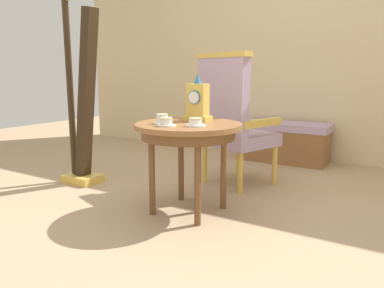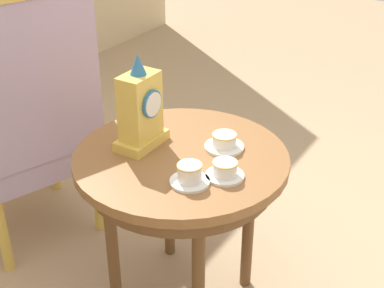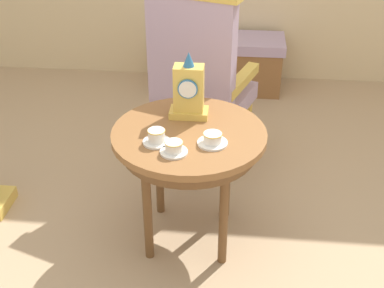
% 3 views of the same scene
% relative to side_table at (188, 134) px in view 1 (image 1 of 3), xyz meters
% --- Properties ---
extents(ground_plane, '(10.00, 10.00, 0.00)m').
position_rel_side_table_xyz_m(ground_plane, '(-0.01, -0.07, -0.56)').
color(ground_plane, tan).
extents(wall_back, '(6.00, 0.10, 2.80)m').
position_rel_side_table_xyz_m(wall_back, '(-0.01, 2.18, 0.84)').
color(wall_back, beige).
rests_on(wall_back, ground).
extents(side_table, '(0.74, 0.74, 0.64)m').
position_rel_side_table_xyz_m(side_table, '(0.00, 0.00, 0.00)').
color(side_table, brown).
rests_on(side_table, ground).
extents(teacup_left, '(0.13, 0.13, 0.07)m').
position_rel_side_table_xyz_m(teacup_left, '(-0.14, -0.12, 0.10)').
color(teacup_left, white).
rests_on(teacup_left, side_table).
extents(teacup_right, '(0.12, 0.12, 0.06)m').
position_rel_side_table_xyz_m(teacup_right, '(-0.05, -0.20, 0.10)').
color(teacup_right, white).
rests_on(teacup_right, side_table).
extents(teacup_center, '(0.14, 0.14, 0.06)m').
position_rel_side_table_xyz_m(teacup_center, '(0.12, -0.10, 0.10)').
color(teacup_center, white).
rests_on(teacup_center, side_table).
extents(mantel_clock, '(0.19, 0.11, 0.34)m').
position_rel_side_table_xyz_m(mantel_clock, '(-0.02, 0.15, 0.21)').
color(mantel_clock, gold).
rests_on(mantel_clock, side_table).
extents(armchair, '(0.68, 0.68, 1.14)m').
position_rel_side_table_xyz_m(armchair, '(-0.02, 0.73, 0.03)').
color(armchair, '#B299B7').
rests_on(armchair, ground).
extents(harp, '(0.40, 0.24, 1.72)m').
position_rel_side_table_xyz_m(harp, '(-1.18, 0.12, 0.13)').
color(harp, gold).
rests_on(harp, ground).
extents(window_bench, '(0.99, 0.40, 0.44)m').
position_rel_side_table_xyz_m(window_bench, '(0.08, 1.88, -0.34)').
color(window_bench, '#B299B7').
rests_on(window_bench, ground).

